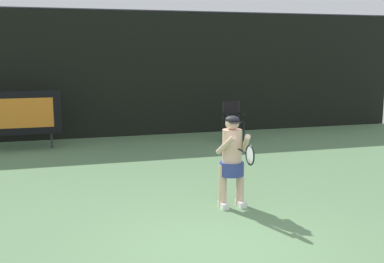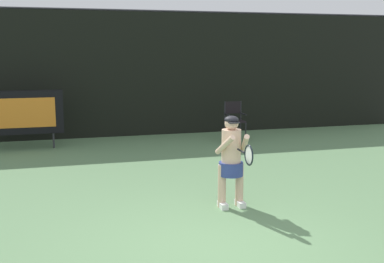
% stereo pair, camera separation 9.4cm
% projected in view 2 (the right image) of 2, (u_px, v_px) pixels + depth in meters
% --- Properties ---
extents(ground, '(18.00, 22.00, 0.03)m').
position_uv_depth(ground, '(219.00, 255.00, 5.94)').
color(ground, '#587D53').
extents(backdrop_screen, '(18.00, 0.12, 3.66)m').
position_uv_depth(backdrop_screen, '(123.00, 74.00, 13.89)').
color(backdrop_screen, black).
rests_on(backdrop_screen, ground).
extents(scoreboard, '(2.20, 0.21, 1.50)m').
position_uv_depth(scoreboard, '(18.00, 113.00, 12.07)').
color(scoreboard, black).
rests_on(scoreboard, ground).
extents(umpire_chair, '(0.52, 0.44, 1.08)m').
position_uv_depth(umpire_chair, '(234.00, 118.00, 13.43)').
color(umpire_chair, black).
rests_on(umpire_chair, ground).
extents(water_bottle, '(0.07, 0.07, 0.27)m').
position_uv_depth(water_bottle, '(228.00, 139.00, 13.00)').
color(water_bottle, blue).
rests_on(water_bottle, ground).
extents(tennis_player, '(0.53, 0.60, 1.48)m').
position_uv_depth(tennis_player, '(231.00, 158.00, 7.63)').
color(tennis_player, white).
rests_on(tennis_player, ground).
extents(tennis_racket, '(0.03, 0.60, 0.31)m').
position_uv_depth(tennis_racket, '(248.00, 155.00, 7.04)').
color(tennis_racket, black).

